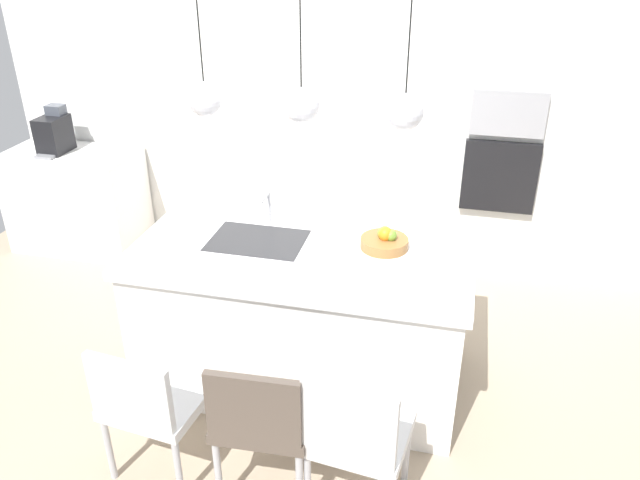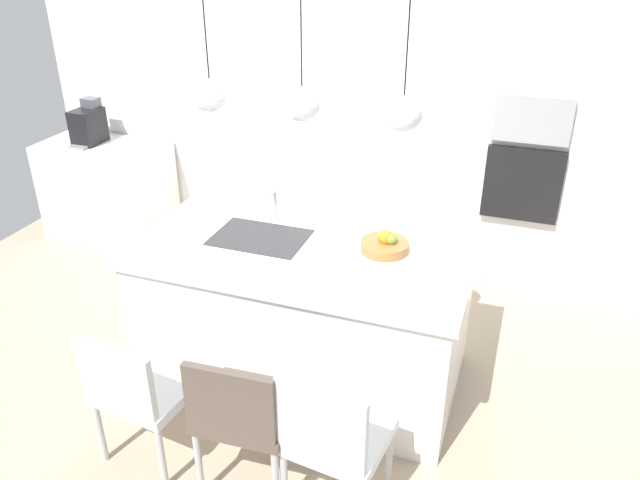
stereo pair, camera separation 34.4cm
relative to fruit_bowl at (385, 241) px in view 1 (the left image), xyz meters
The scene contains 16 objects.
floor 1.09m from the fruit_bowl, 169.39° to the right, with size 6.60×6.60×0.00m, color tan.
back_wall 1.66m from the fruit_bowl, 106.57° to the left, with size 6.00×0.10×2.60m, color white.
kitchen_island 0.70m from the fruit_bowl, 169.39° to the right, with size 1.97×1.09×0.94m.
sink_basin 0.75m from the fruit_bowl, behind, with size 0.56×0.40×0.02m, color #2D2D30.
faucet 0.76m from the fruit_bowl, behind, with size 0.02×0.17×0.22m.
fruit_bowl is the anchor object (origin of this frame).
side_counter 3.15m from the fruit_bowl, 157.39° to the left, with size 1.10×0.60×0.88m, color white.
coffee_machine 3.20m from the fruit_bowl, 158.05° to the left, with size 0.20×0.35×0.38m.
microwave 1.69m from the fruit_bowl, 65.45° to the left, with size 0.54×0.08×0.34m, color #9E9EA3.
oven 1.65m from the fruit_bowl, 65.45° to the left, with size 0.56×0.08×0.56m, color black.
chair_near 1.53m from the fruit_bowl, 134.26° to the right, with size 0.52×0.52×0.83m.
chair_middle 1.22m from the fruit_bowl, 112.06° to the right, with size 0.49×0.48×0.85m.
chair_far 1.15m from the fruit_bowl, 87.93° to the right, with size 0.51×0.48×0.86m.
pendant_light_left 1.28m from the fruit_bowl, behind, with size 0.19×0.19×0.79m.
pendant_light_center 0.92m from the fruit_bowl, 169.39° to the right, with size 0.19×0.19×0.79m.
pendant_light_right 0.80m from the fruit_bowl, 48.84° to the right, with size 0.19×0.19×0.79m.
Camera 1 is at (0.84, -3.11, 2.64)m, focal length 34.99 mm.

